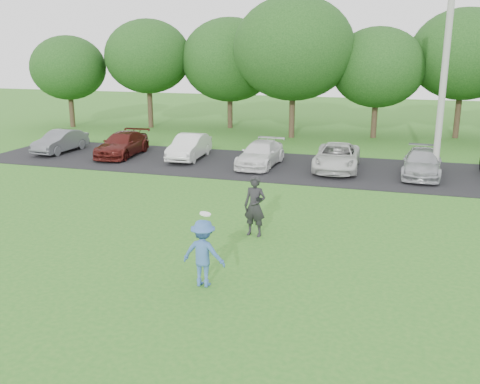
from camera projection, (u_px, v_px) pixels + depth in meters
The scene contains 7 objects.
ground at pixel (200, 276), 13.56m from camera, with size 100.00×100.00×0.00m, color #286C1E.
parking_lot at pixel (297, 168), 25.56m from camera, with size 32.00×6.50×0.03m, color black.
utility_pole at pixel (446, 61), 22.25m from camera, with size 0.28×0.28×10.07m, color #9A9995.
frisbee_player at pixel (203, 253), 12.85m from camera, with size 1.10×0.66×1.89m.
camera_bystander at pixel (255, 206), 16.24m from camera, with size 0.74×0.53×1.88m.
parked_cars at pixel (304, 155), 25.34m from camera, with size 27.78×4.51×1.24m.
tree_row at pixel (353, 58), 32.86m from camera, with size 42.39×9.85×8.64m.
Camera 1 is at (4.55, -11.69, 5.66)m, focal length 40.00 mm.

